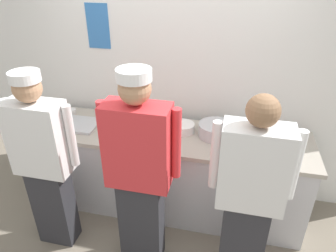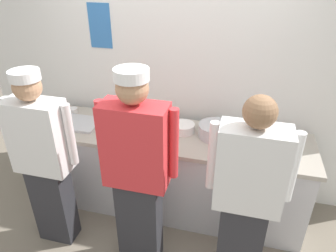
{
  "view_description": "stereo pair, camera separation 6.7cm",
  "coord_description": "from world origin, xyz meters",
  "px_view_note": "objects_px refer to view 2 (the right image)",
  "views": [
    {
      "loc": [
        0.63,
        -2.14,
        2.39
      ],
      "look_at": [
        0.04,
        0.38,
        0.98
      ],
      "focal_mm": 32.98,
      "sensor_mm": 36.0,
      "label": 1
    },
    {
      "loc": [
        0.69,
        -2.12,
        2.39
      ],
      "look_at": [
        0.04,
        0.38,
        0.98
      ],
      "focal_mm": 32.98,
      "sensor_mm": 36.0,
      "label": 2
    }
  ],
  "objects_px": {
    "mixing_bowl_steel": "(216,131)",
    "squeeze_bottle_secondary": "(140,122)",
    "chef_far_right": "(247,196)",
    "chefs_knife": "(235,149)",
    "ramekin_green_sauce": "(248,134)",
    "ramekin_red_sauce": "(134,124)",
    "ramekin_orange_sauce": "(73,110)",
    "plate_stack_front": "(282,152)",
    "deli_cup": "(141,135)",
    "chef_center": "(137,171)",
    "squeeze_bottle_primary": "(114,110)",
    "plate_stack_rear": "(183,128)",
    "sheet_tray": "(78,123)",
    "ramekin_yellow_sauce": "(246,145)",
    "chef_near_left": "(44,159)"
  },
  "relations": [
    {
      "from": "chef_far_right",
      "to": "chef_center",
      "type": "bearing_deg",
      "value": 179.66
    },
    {
      "from": "chef_near_left",
      "to": "chef_far_right",
      "type": "bearing_deg",
      "value": -0.94
    },
    {
      "from": "ramekin_red_sauce",
      "to": "chef_center",
      "type": "bearing_deg",
      "value": -68.07
    },
    {
      "from": "chef_center",
      "to": "deli_cup",
      "type": "height_order",
      "value": "chef_center"
    },
    {
      "from": "ramekin_red_sauce",
      "to": "ramekin_green_sauce",
      "type": "xyz_separation_m",
      "value": [
        1.13,
        0.07,
        0.0
      ]
    },
    {
      "from": "plate_stack_front",
      "to": "mixing_bowl_steel",
      "type": "xyz_separation_m",
      "value": [
        -0.59,
        0.18,
        0.03
      ]
    },
    {
      "from": "chef_far_right",
      "to": "chefs_knife",
      "type": "xyz_separation_m",
      "value": [
        -0.12,
        0.58,
        0.02
      ]
    },
    {
      "from": "plate_stack_rear",
      "to": "ramekin_red_sauce",
      "type": "bearing_deg",
      "value": -179.08
    },
    {
      "from": "plate_stack_front",
      "to": "squeeze_bottle_secondary",
      "type": "relative_size",
      "value": 1.31
    },
    {
      "from": "sheet_tray",
      "to": "squeeze_bottle_secondary",
      "type": "distance_m",
      "value": 0.66
    },
    {
      "from": "squeeze_bottle_primary",
      "to": "ramekin_yellow_sauce",
      "type": "xyz_separation_m",
      "value": [
        1.38,
        -0.23,
        -0.07
      ]
    },
    {
      "from": "chef_near_left",
      "to": "deli_cup",
      "type": "distance_m",
      "value": 0.87
    },
    {
      "from": "sheet_tray",
      "to": "chefs_knife",
      "type": "xyz_separation_m",
      "value": [
        1.58,
        -0.08,
        -0.01
      ]
    },
    {
      "from": "ramekin_green_sauce",
      "to": "ramekin_red_sauce",
      "type": "bearing_deg",
      "value": -176.28
    },
    {
      "from": "chef_far_right",
      "to": "chefs_knife",
      "type": "height_order",
      "value": "chef_far_right"
    },
    {
      "from": "chefs_knife",
      "to": "mixing_bowl_steel",
      "type": "bearing_deg",
      "value": 136.16
    },
    {
      "from": "sheet_tray",
      "to": "ramekin_red_sauce",
      "type": "bearing_deg",
      "value": 11.22
    },
    {
      "from": "chef_far_right",
      "to": "chefs_knife",
      "type": "relative_size",
      "value": 6.06
    },
    {
      "from": "mixing_bowl_steel",
      "to": "chef_center",
      "type": "bearing_deg",
      "value": -123.97
    },
    {
      "from": "plate_stack_rear",
      "to": "ramekin_yellow_sauce",
      "type": "bearing_deg",
      "value": -12.44
    },
    {
      "from": "squeeze_bottle_primary",
      "to": "deli_cup",
      "type": "bearing_deg",
      "value": -38.46
    },
    {
      "from": "ramekin_green_sauce",
      "to": "chefs_knife",
      "type": "distance_m",
      "value": 0.28
    },
    {
      "from": "chef_center",
      "to": "mixing_bowl_steel",
      "type": "bearing_deg",
      "value": 56.03
    },
    {
      "from": "plate_stack_rear",
      "to": "chefs_knife",
      "type": "distance_m",
      "value": 0.55
    },
    {
      "from": "chef_center",
      "to": "mixing_bowl_steel",
      "type": "relative_size",
      "value": 5.29
    },
    {
      "from": "plate_stack_front",
      "to": "deli_cup",
      "type": "bearing_deg",
      "value": -178.04
    },
    {
      "from": "squeeze_bottle_primary",
      "to": "ramekin_green_sauce",
      "type": "height_order",
      "value": "squeeze_bottle_primary"
    },
    {
      "from": "plate_stack_front",
      "to": "ramekin_yellow_sauce",
      "type": "relative_size",
      "value": 2.53
    },
    {
      "from": "mixing_bowl_steel",
      "to": "squeeze_bottle_secondary",
      "type": "distance_m",
      "value": 0.74
    },
    {
      "from": "ramekin_red_sauce",
      "to": "ramekin_yellow_sauce",
      "type": "bearing_deg",
      "value": -6.45
    },
    {
      "from": "ramekin_red_sauce",
      "to": "ramekin_orange_sauce",
      "type": "bearing_deg",
      "value": 170.44
    },
    {
      "from": "deli_cup",
      "to": "chefs_knife",
      "type": "bearing_deg",
      "value": 2.43
    },
    {
      "from": "squeeze_bottle_secondary",
      "to": "plate_stack_rear",
      "type": "bearing_deg",
      "value": 10.26
    },
    {
      "from": "chef_center",
      "to": "plate_stack_front",
      "type": "xyz_separation_m",
      "value": [
        1.11,
        0.59,
        -0.02
      ]
    },
    {
      "from": "mixing_bowl_steel",
      "to": "squeeze_bottle_secondary",
      "type": "relative_size",
      "value": 1.81
    },
    {
      "from": "plate_stack_front",
      "to": "ramekin_yellow_sauce",
      "type": "bearing_deg",
      "value": 169.37
    },
    {
      "from": "squeeze_bottle_primary",
      "to": "ramekin_green_sauce",
      "type": "distance_m",
      "value": 1.39
    },
    {
      "from": "ramekin_green_sauce",
      "to": "mixing_bowl_steel",
      "type": "bearing_deg",
      "value": -165.65
    },
    {
      "from": "squeeze_bottle_primary",
      "to": "squeeze_bottle_secondary",
      "type": "distance_m",
      "value": 0.4
    },
    {
      "from": "deli_cup",
      "to": "squeeze_bottle_primary",
      "type": "bearing_deg",
      "value": 141.54
    },
    {
      "from": "plate_stack_rear",
      "to": "squeeze_bottle_primary",
      "type": "height_order",
      "value": "squeeze_bottle_primary"
    },
    {
      "from": "chef_center",
      "to": "ramekin_red_sauce",
      "type": "bearing_deg",
      "value": 111.93
    },
    {
      "from": "squeeze_bottle_secondary",
      "to": "chefs_knife",
      "type": "bearing_deg",
      "value": -7.56
    },
    {
      "from": "chef_far_right",
      "to": "plate_stack_front",
      "type": "relative_size",
      "value": 6.94
    },
    {
      "from": "squeeze_bottle_primary",
      "to": "ramekin_orange_sauce",
      "type": "relative_size",
      "value": 1.92
    },
    {
      "from": "deli_cup",
      "to": "chef_near_left",
      "type": "bearing_deg",
      "value": -143.15
    },
    {
      "from": "chefs_knife",
      "to": "ramekin_red_sauce",
      "type": "bearing_deg",
      "value": 169.46
    },
    {
      "from": "chef_near_left",
      "to": "mixing_bowl_steel",
      "type": "bearing_deg",
      "value": 28.61
    },
    {
      "from": "sheet_tray",
      "to": "ramekin_orange_sauce",
      "type": "height_order",
      "value": "ramekin_orange_sauce"
    },
    {
      "from": "chef_far_right",
      "to": "ramekin_orange_sauce",
      "type": "distance_m",
      "value": 2.11
    }
  ]
}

